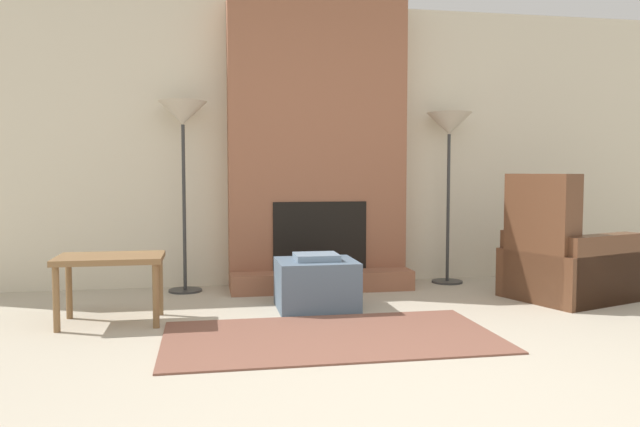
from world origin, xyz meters
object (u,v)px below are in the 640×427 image
Objects in this scene: ottoman at (316,283)px; floor_lamp_right at (449,133)px; armchair at (563,264)px; side_table at (110,265)px; floor_lamp_left at (183,123)px.

floor_lamp_right is (1.42, 0.88, 1.22)m from ottoman.
armchair is 1.53× the size of side_table.
ottoman is at bearing -148.20° from floor_lamp_right.
floor_lamp_right is (2.91, 1.08, 1.01)m from side_table.
side_table is 1.59m from floor_lamp_left.
floor_lamp_right reaches higher than armchair.
ottoman is 0.37× the size of floor_lamp_right.
floor_lamp_left reaches higher than armchair.
floor_lamp_right is at bearing 31.80° from ottoman.
floor_lamp_left is (0.47, 1.08, 1.06)m from side_table.
side_table is (-1.49, -0.20, 0.21)m from ottoman.
side_table is at bearing 73.42° from armchair.
armchair is 3.41m from floor_lamp_left.
ottoman is 0.36× the size of floor_lamp_left.
side_table is 0.45× the size of floor_lamp_right.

